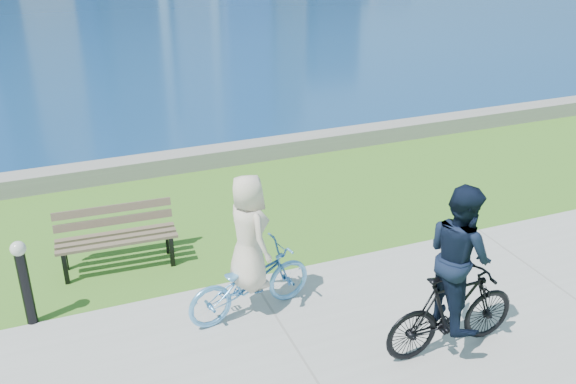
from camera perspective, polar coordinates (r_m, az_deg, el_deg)
name	(u,v)px	position (r m, az deg, el deg)	size (l,w,h in m)	color
ground	(297,351)	(8.14, 0.78, -13.91)	(320.00, 320.00, 0.00)	#36691B
concrete_path	(297,350)	(8.13, 0.78, -13.86)	(80.00, 3.50, 0.02)	#9B9A96
seawall	(182,161)	(13.25, -9.43, 2.74)	(90.00, 0.50, 0.35)	gray
park_bench	(116,232)	(9.86, -15.07, -3.50)	(1.77, 0.68, 0.90)	black
bollard_lamp	(24,278)	(8.84, -22.42, -7.06)	(0.20, 0.20, 1.22)	black
cyclist_woman	(249,264)	(8.37, -3.46, -6.43)	(0.93, 1.86, 1.98)	#5EA6E6
cyclist_man	(455,284)	(7.86, 14.67, -7.94)	(0.68, 1.80, 2.20)	black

